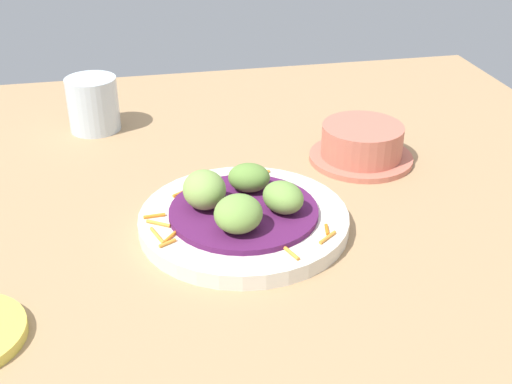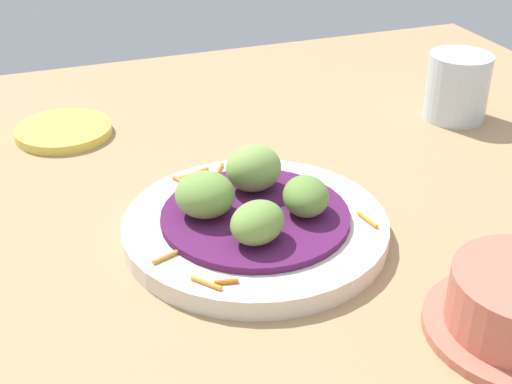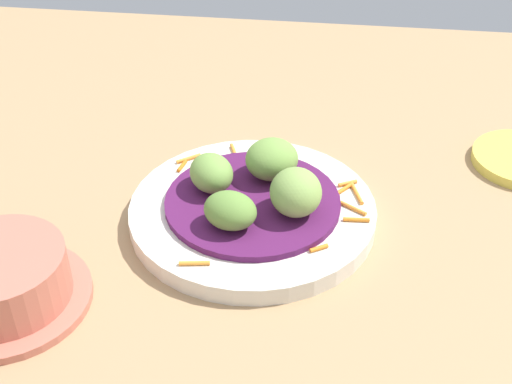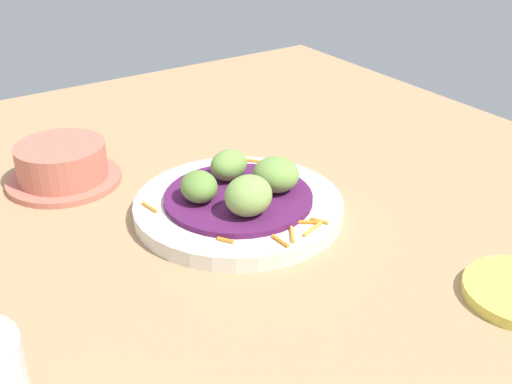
# 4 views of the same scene
# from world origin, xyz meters

# --- Properties ---
(table_surface) EXTENTS (1.10, 1.10, 0.02)m
(table_surface) POSITION_xyz_m (0.00, 0.00, 0.01)
(table_surface) COLOR tan
(table_surface) RESTS_ON ground
(main_plate) EXTENTS (0.25, 0.25, 0.02)m
(main_plate) POSITION_xyz_m (-0.01, -0.03, 0.03)
(main_plate) COLOR silver
(main_plate) RESTS_ON table_surface
(cabbage_bed) EXTENTS (0.18, 0.18, 0.01)m
(cabbage_bed) POSITION_xyz_m (-0.01, -0.03, 0.04)
(cabbage_bed) COLOR #51194C
(cabbage_bed) RESTS_ON main_plate
(carrot_garnish) EXTENTS (0.21, 0.21, 0.00)m
(carrot_garnish) POSITION_xyz_m (-0.05, -0.04, 0.04)
(carrot_garnish) COLOR orange
(carrot_garnish) RESTS_ON main_plate
(guac_scoop_left) EXTENTS (0.06, 0.06, 0.03)m
(guac_scoop_left) POSITION_xyz_m (-0.00, 0.02, 0.06)
(guac_scoop_left) COLOR olive
(guac_scoop_left) RESTS_ON cabbage_bed
(guac_scoop_center) EXTENTS (0.06, 0.06, 0.05)m
(guac_scoop_center) POSITION_xyz_m (-0.06, -0.01, 0.07)
(guac_scoop_center) COLOR #84A851
(guac_scoop_center) RESTS_ON cabbage_bed
(guac_scoop_right) EXTENTS (0.08, 0.08, 0.04)m
(guac_scoop_right) POSITION_xyz_m (-0.03, -0.07, 0.07)
(guac_scoop_right) COLOR #759E47
(guac_scoop_right) RESTS_ON cabbage_bed
(guac_scoop_back) EXTENTS (0.06, 0.07, 0.04)m
(guac_scoop_back) POSITION_xyz_m (0.03, -0.04, 0.06)
(guac_scoop_back) COLOR #759E47
(guac_scoop_back) RESTS_ON cabbage_bed
(terracotta_bowl) EXTENTS (0.15, 0.15, 0.05)m
(terracotta_bowl) POSITION_xyz_m (0.18, 0.12, 0.04)
(terracotta_bowl) COLOR #C66B56
(terracotta_bowl) RESTS_ON table_surface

